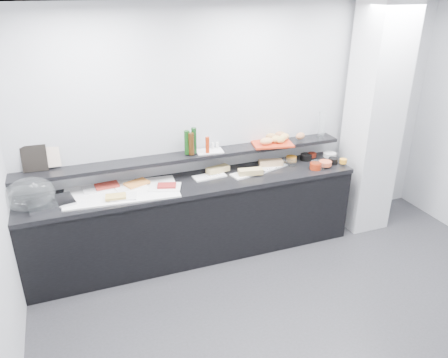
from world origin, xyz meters
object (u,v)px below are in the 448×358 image
object	(u,v)px
condiment_tray	(210,151)
bread_tray	(272,143)
cloche_base	(51,204)
carafe	(322,125)
framed_print	(34,158)
sandwich_plate_mid	(248,173)

from	to	relation	value
condiment_tray	bread_tray	bearing A→B (deg)	3.43
cloche_base	bread_tray	bearing A→B (deg)	-6.63
carafe	framed_print	bearing A→B (deg)	178.36
condiment_tray	framed_print	bearing A→B (deg)	-178.16
condiment_tray	bread_tray	xyz separation A→B (m)	(0.75, -0.02, 0.00)
sandwich_plate_mid	condiment_tray	world-z (taller)	condiment_tray
cloche_base	condiment_tray	distance (m)	1.71
framed_print	cloche_base	bearing A→B (deg)	-68.47
sandwich_plate_mid	framed_print	size ratio (longest dim) A/B	1.46
cloche_base	sandwich_plate_mid	size ratio (longest dim) A/B	1.11
cloche_base	sandwich_plate_mid	distance (m)	2.06
sandwich_plate_mid	cloche_base	bearing A→B (deg)	168.57
framed_print	condiment_tray	size ratio (longest dim) A/B	0.90
condiment_tray	carafe	xyz separation A→B (m)	(1.41, 0.01, 0.14)
sandwich_plate_mid	framed_print	bearing A→B (deg)	160.27
framed_print	condiment_tray	xyz separation A→B (m)	(1.77, -0.10, -0.12)
cloche_base	condiment_tray	size ratio (longest dim) A/B	1.47
cloche_base	carafe	world-z (taller)	carafe
bread_tray	carafe	xyz separation A→B (m)	(0.67, 0.03, 0.14)
framed_print	condiment_tray	world-z (taller)	framed_print
cloche_base	sandwich_plate_mid	world-z (taller)	cloche_base
sandwich_plate_mid	carafe	size ratio (longest dim) A/B	1.26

